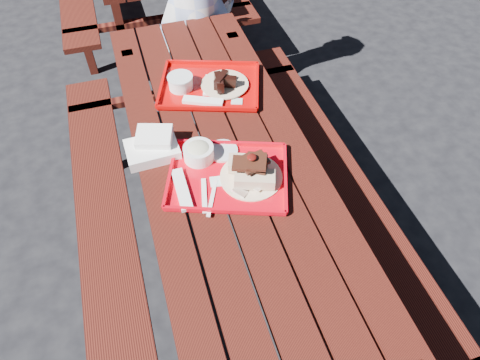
# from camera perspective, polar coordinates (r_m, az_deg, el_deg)

# --- Properties ---
(ground) EXTENTS (60.00, 60.00, 0.00)m
(ground) POSITION_cam_1_polar(r_m,az_deg,el_deg) (2.40, -1.08, -10.10)
(ground) COLOR black
(ground) RESTS_ON ground
(picnic_table_near) EXTENTS (1.41, 2.40, 0.75)m
(picnic_table_near) POSITION_cam_1_polar(r_m,az_deg,el_deg) (1.94, -1.32, -1.74)
(picnic_table_near) COLOR #49160E
(picnic_table_near) RESTS_ON ground
(near_tray) EXTENTS (0.57, 0.51, 0.15)m
(near_tray) POSITION_cam_1_polar(r_m,az_deg,el_deg) (1.73, -1.62, 1.58)
(near_tray) COLOR red
(near_tray) RESTS_ON picnic_table_near
(far_tray) EXTENTS (0.58, 0.51, 0.08)m
(far_tray) POSITION_cam_1_polar(r_m,az_deg,el_deg) (2.16, -4.31, 12.55)
(far_tray) COLOR #B60504
(far_tray) RESTS_ON picnic_table_near
(white_cloth) EXTENTS (0.22, 0.19, 0.09)m
(white_cloth) POSITION_cam_1_polar(r_m,az_deg,el_deg) (1.85, -11.54, 4.41)
(white_cloth) COLOR white
(white_cloth) RESTS_ON picnic_table_near
(person) EXTENTS (0.63, 0.46, 1.59)m
(person) POSITION_cam_1_polar(r_m,az_deg,el_deg) (2.84, -6.25, 22.69)
(person) COLOR #A4B4E3
(person) RESTS_ON ground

